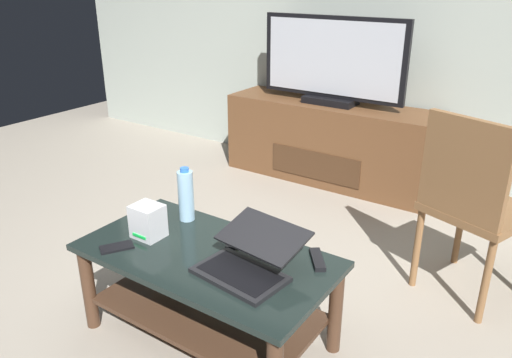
{
  "coord_description": "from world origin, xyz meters",
  "views": [
    {
      "loc": [
        1.35,
        -1.4,
        1.54
      ],
      "look_at": [
        0.06,
        0.5,
        0.59
      ],
      "focal_mm": 35.14,
      "sensor_mm": 36.0,
      "label": 1
    }
  ],
  "objects_px": {
    "coffee_table": "(207,281)",
    "tv_remote": "(235,240)",
    "television": "(332,63)",
    "water_bottle_near": "(186,195)",
    "dining_chair": "(472,200)",
    "laptop": "(249,259)",
    "router_box": "(148,221)",
    "cell_phone": "(117,247)",
    "soundbar_remote": "(317,259)",
    "media_cabinet": "(329,142)"
  },
  "relations": [
    {
      "from": "coffee_table",
      "to": "television",
      "type": "distance_m",
      "value": 2.12
    },
    {
      "from": "laptop",
      "to": "water_bottle_near",
      "type": "height_order",
      "value": "water_bottle_near"
    },
    {
      "from": "water_bottle_near",
      "to": "laptop",
      "type": "bearing_deg",
      "value": -21.75
    },
    {
      "from": "water_bottle_near",
      "to": "dining_chair",
      "type": "bearing_deg",
      "value": 34.35
    },
    {
      "from": "water_bottle_near",
      "to": "cell_phone",
      "type": "relative_size",
      "value": 1.89
    },
    {
      "from": "television",
      "to": "water_bottle_near",
      "type": "bearing_deg",
      "value": -85.54
    },
    {
      "from": "dining_chair",
      "to": "tv_remote",
      "type": "distance_m",
      "value": 1.15
    },
    {
      "from": "media_cabinet",
      "to": "soundbar_remote",
      "type": "bearing_deg",
      "value": -65.02
    },
    {
      "from": "media_cabinet",
      "to": "tv_remote",
      "type": "bearing_deg",
      "value": -75.99
    },
    {
      "from": "cell_phone",
      "to": "media_cabinet",
      "type": "bearing_deg",
      "value": 123.41
    },
    {
      "from": "router_box",
      "to": "cell_phone",
      "type": "bearing_deg",
      "value": -103.99
    },
    {
      "from": "dining_chair",
      "to": "soundbar_remote",
      "type": "xyz_separation_m",
      "value": [
        -0.42,
        -0.76,
        -0.09
      ]
    },
    {
      "from": "coffee_table",
      "to": "soundbar_remote",
      "type": "bearing_deg",
      "value": 26.02
    },
    {
      "from": "cell_phone",
      "to": "soundbar_remote",
      "type": "bearing_deg",
      "value": 58.53
    },
    {
      "from": "television",
      "to": "media_cabinet",
      "type": "bearing_deg",
      "value": 90.0
    },
    {
      "from": "tv_remote",
      "to": "dining_chair",
      "type": "bearing_deg",
      "value": 25.75
    },
    {
      "from": "soundbar_remote",
      "to": "coffee_table",
      "type": "bearing_deg",
      "value": 168.91
    },
    {
      "from": "media_cabinet",
      "to": "dining_chair",
      "type": "distance_m",
      "value": 1.65
    },
    {
      "from": "cell_phone",
      "to": "tv_remote",
      "type": "xyz_separation_m",
      "value": [
        0.39,
        0.33,
        0.01
      ]
    },
    {
      "from": "cell_phone",
      "to": "soundbar_remote",
      "type": "height_order",
      "value": "soundbar_remote"
    },
    {
      "from": "laptop",
      "to": "water_bottle_near",
      "type": "distance_m",
      "value": 0.55
    },
    {
      "from": "laptop",
      "to": "television",
      "type": "bearing_deg",
      "value": 107.98
    },
    {
      "from": "coffee_table",
      "to": "television",
      "type": "bearing_deg",
      "value": 101.85
    },
    {
      "from": "coffee_table",
      "to": "tv_remote",
      "type": "bearing_deg",
      "value": 71.55
    },
    {
      "from": "router_box",
      "to": "tv_remote",
      "type": "distance_m",
      "value": 0.4
    },
    {
      "from": "tv_remote",
      "to": "soundbar_remote",
      "type": "relative_size",
      "value": 1.0
    },
    {
      "from": "television",
      "to": "water_bottle_near",
      "type": "xyz_separation_m",
      "value": [
        0.14,
        -1.79,
        -0.36
      ]
    },
    {
      "from": "media_cabinet",
      "to": "television",
      "type": "distance_m",
      "value": 0.62
    },
    {
      "from": "media_cabinet",
      "to": "tv_remote",
      "type": "relative_size",
      "value": 10.27
    },
    {
      "from": "coffee_table",
      "to": "laptop",
      "type": "xyz_separation_m",
      "value": [
        0.23,
        -0.01,
        0.19
      ]
    },
    {
      "from": "laptop",
      "to": "cell_phone",
      "type": "height_order",
      "value": "laptop"
    },
    {
      "from": "dining_chair",
      "to": "laptop",
      "type": "xyz_separation_m",
      "value": [
        -0.62,
        -0.97,
        -0.04
      ]
    },
    {
      "from": "media_cabinet",
      "to": "television",
      "type": "bearing_deg",
      "value": -90.0
    },
    {
      "from": "dining_chair",
      "to": "laptop",
      "type": "relative_size",
      "value": 2.42
    },
    {
      "from": "television",
      "to": "soundbar_remote",
      "type": "xyz_separation_m",
      "value": [
        0.84,
        -1.78,
        -0.48
      ]
    },
    {
      "from": "water_bottle_near",
      "to": "coffee_table",
      "type": "bearing_deg",
      "value": -35.27
    },
    {
      "from": "laptop",
      "to": "cell_phone",
      "type": "xyz_separation_m",
      "value": [
        -0.57,
        -0.18,
        -0.05
      ]
    },
    {
      "from": "router_box",
      "to": "soundbar_remote",
      "type": "bearing_deg",
      "value": 17.97
    },
    {
      "from": "coffee_table",
      "to": "router_box",
      "type": "height_order",
      "value": "router_box"
    },
    {
      "from": "dining_chair",
      "to": "tv_remote",
      "type": "height_order",
      "value": "dining_chair"
    },
    {
      "from": "dining_chair",
      "to": "router_box",
      "type": "height_order",
      "value": "dining_chair"
    },
    {
      "from": "media_cabinet",
      "to": "tv_remote",
      "type": "distance_m",
      "value": 1.93
    },
    {
      "from": "dining_chair",
      "to": "router_box",
      "type": "xyz_separation_m",
      "value": [
        -1.15,
        -0.99,
        -0.02
      ]
    },
    {
      "from": "media_cabinet",
      "to": "tv_remote",
      "type": "xyz_separation_m",
      "value": [
        0.46,
        -1.86,
        0.14
      ]
    },
    {
      "from": "tv_remote",
      "to": "soundbar_remote",
      "type": "distance_m",
      "value": 0.38
    },
    {
      "from": "media_cabinet",
      "to": "water_bottle_near",
      "type": "height_order",
      "value": "water_bottle_near"
    },
    {
      "from": "water_bottle_near",
      "to": "cell_phone",
      "type": "bearing_deg",
      "value": -99.89
    },
    {
      "from": "soundbar_remote",
      "to": "router_box",
      "type": "bearing_deg",
      "value": 160.86
    },
    {
      "from": "media_cabinet",
      "to": "cell_phone",
      "type": "distance_m",
      "value": 2.2
    },
    {
      "from": "cell_phone",
      "to": "soundbar_remote",
      "type": "distance_m",
      "value": 0.86
    }
  ]
}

